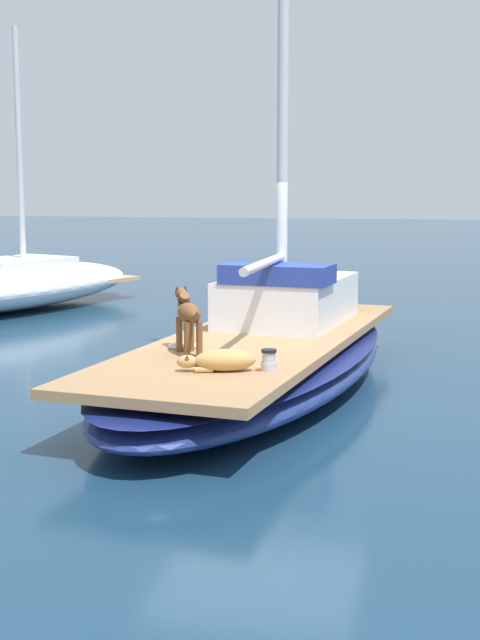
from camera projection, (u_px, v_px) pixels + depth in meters
name	position (u px, v px, depth m)	size (l,w,h in m)	color
ground_plane	(259.00, 390.00, 10.56)	(120.00, 120.00, 0.00)	navy
sailboat_main	(259.00, 363.00, 10.51)	(3.34, 7.48, 0.66)	navy
mast_main	(280.00, 100.00, 10.72)	(0.14, 2.27, 6.35)	silver
cabin_house	(287.00, 297.00, 11.45)	(1.65, 2.37, 0.84)	silver
dog_tan	(221.00, 360.00, 8.47)	(0.93, 0.42, 0.22)	tan
dog_brown	(188.00, 315.00, 9.34)	(0.55, 0.85, 0.70)	brown
deck_winch	(269.00, 361.00, 8.51)	(0.16, 0.16, 0.21)	#B7B7BC
coiled_rope	(183.00, 346.00, 9.73)	(0.32, 0.32, 0.04)	beige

